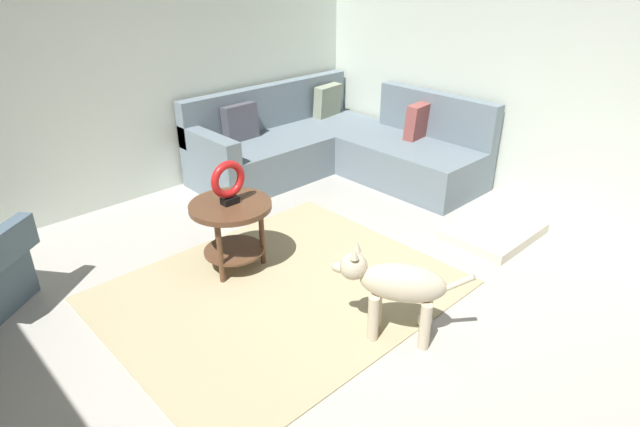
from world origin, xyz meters
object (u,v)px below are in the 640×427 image
at_px(torus_sculpture, 228,182).
at_px(side_table, 231,219).
at_px(dog_bed_mat, 493,231).
at_px(dog_toy_ball, 425,320).
at_px(sectional_couch, 334,148).
at_px(dog, 395,285).

bearing_deg(torus_sculpture, side_table, 0.00).
relative_size(torus_sculpture, dog_bed_mat, 0.41).
relative_size(dog_bed_mat, dog_toy_ball, 8.22).
relative_size(sectional_couch, torus_sculpture, 6.90).
height_order(sectional_couch, dog_bed_mat, sectional_couch).
relative_size(sectional_couch, side_table, 3.75).
bearing_deg(dog_bed_mat, side_table, 149.65).
bearing_deg(dog_bed_mat, dog_toy_ball, -166.82).
bearing_deg(sectional_couch, dog_toy_ball, -122.07).
distance_m(torus_sculpture, dog_toy_ball, 1.64).
height_order(side_table, dog_bed_mat, side_table).
height_order(sectional_couch, dog_toy_ball, sectional_couch).
bearing_deg(dog_toy_ball, dog_bed_mat, 13.18).
xyz_separation_m(sectional_couch, dog_toy_ball, (-1.42, -2.26, -0.24)).
height_order(side_table, torus_sculpture, torus_sculpture).
relative_size(side_table, dog_bed_mat, 0.75).
bearing_deg(torus_sculpture, dog_bed_mat, -30.35).
height_order(torus_sculpture, dog_bed_mat, torus_sculpture).
xyz_separation_m(torus_sculpture, dog_bed_mat, (1.88, -1.10, -0.67)).
height_order(side_table, dog_toy_ball, side_table).
xyz_separation_m(dog, dog_toy_ball, (0.22, -0.09, -0.33)).
distance_m(sectional_couch, dog, 2.72).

